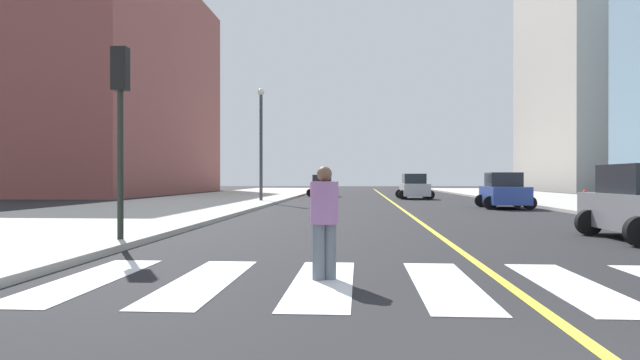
% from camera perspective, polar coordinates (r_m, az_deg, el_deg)
% --- Properties ---
extents(sidewalk_kerb_west, '(10.00, 120.00, 0.15)m').
position_cam_1_polar(sidewalk_kerb_west, '(26.46, -18.39, -3.06)').
color(sidewalk_kerb_west, '#B2ADA3').
rests_on(sidewalk_kerb_west, ground).
extents(crosswalk_paint, '(13.50, 4.00, 0.01)m').
position_cam_1_polar(crosswalk_paint, '(8.84, 18.27, -9.94)').
color(crosswalk_paint, silver).
rests_on(crosswalk_paint, ground).
extents(lane_divider_paint, '(0.16, 80.00, 0.01)m').
position_cam_1_polar(lane_divider_paint, '(44.51, 6.73, -1.84)').
color(lane_divider_paint, yellow).
rests_on(lane_divider_paint, ground).
extents(parking_garage_concrete, '(18.00, 24.00, 30.72)m').
position_cam_1_polar(parking_garage_concrete, '(79.61, 27.44, 10.12)').
color(parking_garage_concrete, '#B2ADA3').
rests_on(parking_garage_concrete, ground).
extents(low_rise_brick_west, '(16.00, 32.00, 21.93)m').
position_cam_1_polar(low_rise_brick_west, '(62.63, -20.79, 8.79)').
color(low_rise_brick_west, brown).
rests_on(low_rise_brick_west, ground).
extents(car_blue_nearest, '(2.72, 4.25, 1.87)m').
position_cam_1_polar(car_blue_nearest, '(31.24, 17.96, -1.10)').
color(car_blue_nearest, '#2D479E').
rests_on(car_blue_nearest, ground).
extents(car_silver_second, '(2.72, 4.31, 1.91)m').
position_cam_1_polar(car_silver_second, '(43.92, 9.43, -0.71)').
color(car_silver_second, '#B7B7BC').
rests_on(car_silver_second, ground).
extents(car_red_third, '(2.68, 4.24, 1.87)m').
position_cam_1_polar(car_red_third, '(49.66, 0.23, -0.63)').
color(car_red_third, red).
rests_on(car_red_third, ground).
extents(traffic_light_far_corner, '(0.36, 0.41, 4.44)m').
position_cam_1_polar(traffic_light_far_corner, '(14.06, -19.35, 7.22)').
color(traffic_light_far_corner, black).
rests_on(traffic_light_far_corner, sidewalk_kerb_west).
extents(pedestrian_crossing, '(0.43, 0.43, 1.74)m').
position_cam_1_polar(pedestrian_crossing, '(8.71, 0.44, -3.76)').
color(pedestrian_crossing, slate).
rests_on(pedestrian_crossing, ground).
extents(fire_hydrant, '(0.26, 0.26, 0.89)m').
position_cam_1_polar(fire_hydrant, '(28.57, 25.02, -1.82)').
color(fire_hydrant, red).
rests_on(fire_hydrant, sidewalk_kerb_east).
extents(street_lamp, '(0.44, 0.44, 7.19)m').
position_cam_1_polar(street_lamp, '(36.81, -5.93, 4.60)').
color(street_lamp, '#38383D').
rests_on(street_lamp, sidewalk_kerb_west).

